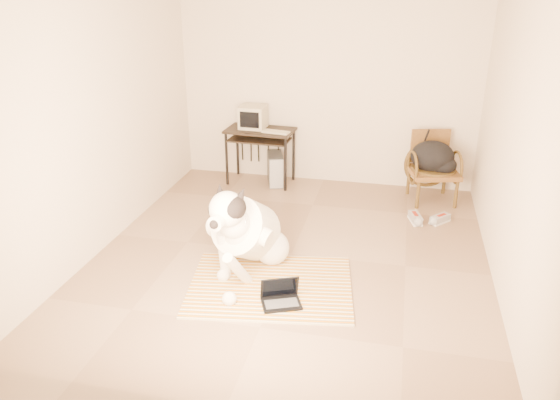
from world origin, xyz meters
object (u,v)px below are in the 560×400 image
(dog, at_px, (247,232))
(rattan_chair, at_px, (433,167))
(pc_tower, at_px, (275,169))
(laptop, at_px, (281,297))
(backpack, at_px, (434,158))
(computer_desk, at_px, (260,137))
(crt_monitor, at_px, (253,117))

(dog, bearing_deg, rattan_chair, 51.28)
(pc_tower, bearing_deg, laptop, -75.85)
(dog, xyz_separation_m, backpack, (1.82, 2.19, 0.18))
(computer_desk, bearing_deg, pc_tower, 2.88)
(laptop, xyz_separation_m, crt_monitor, (-1.05, 2.96, 0.84))
(laptop, distance_m, backpack, 3.09)
(pc_tower, xyz_separation_m, backpack, (2.09, -0.18, 0.37))
(computer_desk, xyz_separation_m, rattan_chair, (2.30, -0.10, -0.21))
(crt_monitor, relative_size, rattan_chair, 0.40)
(laptop, height_order, backpack, backpack)
(pc_tower, relative_size, backpack, 0.86)
(computer_desk, relative_size, pc_tower, 1.93)
(laptop, height_order, computer_desk, computer_desk)
(dog, bearing_deg, backpack, 50.32)
(laptop, distance_m, pc_tower, 3.00)
(pc_tower, distance_m, backpack, 2.13)
(laptop, relative_size, backpack, 0.72)
(crt_monitor, bearing_deg, laptop, -70.42)
(crt_monitor, distance_m, backpack, 2.45)
(computer_desk, height_order, rattan_chair, rattan_chair)
(computer_desk, relative_size, crt_monitor, 2.70)
(dog, xyz_separation_m, computer_desk, (-0.48, 2.36, 0.25))
(laptop, bearing_deg, crt_monitor, 109.58)
(crt_monitor, xyz_separation_m, backpack, (2.41, -0.24, -0.33))
(crt_monitor, xyz_separation_m, pc_tower, (0.32, -0.05, -0.70))
(dog, relative_size, pc_tower, 2.97)
(crt_monitor, relative_size, backpack, 0.61)
(laptop, bearing_deg, pc_tower, 104.15)
(computer_desk, xyz_separation_m, crt_monitor, (-0.11, 0.07, 0.26))
(dog, xyz_separation_m, rattan_chair, (1.82, 2.26, 0.03))
(computer_desk, bearing_deg, dog, -78.46)
(pc_tower, relative_size, rattan_chair, 0.56)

